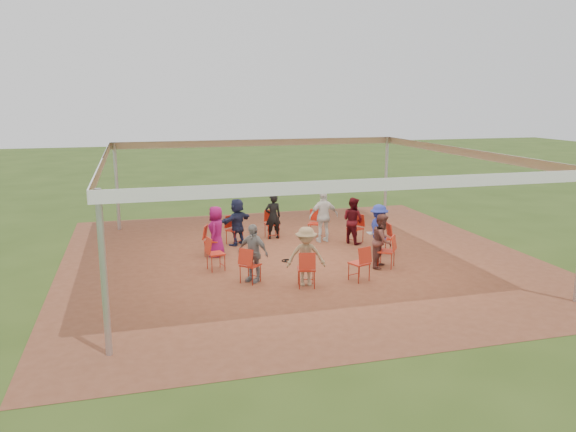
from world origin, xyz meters
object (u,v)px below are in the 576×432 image
object	(u,v)px
chair_10	(386,251)
person_seated_0	(379,229)
chair_5	(212,241)
cable_coil	(287,261)
chair_8	(306,269)
person_seated_5	(253,253)
chair_2	(315,224)
person_seated_3	(237,222)
person_seated_7	(382,241)
chair_3	(272,224)
standing_person	(324,216)
chair_0	(382,238)
chair_6	(216,254)
chair_7	(250,265)
chair_9	(359,263)
person_seated_2	(273,216)
person_seated_1	(353,220)
chair_1	(355,229)
person_seated_6	(306,256)
person_seated_4	(216,231)
laptop	(373,231)
chair_4	(234,230)

from	to	relation	value
chair_10	person_seated_0	distance (m)	1.41
chair_5	cable_coil	xyz separation A→B (m)	(1.93, -1.12, -0.43)
chair_8	person_seated_5	bearing A→B (deg)	158.85
person_seated_5	chair_2	bearing A→B (deg)	98.38
person_seated_3	person_seated_7	bearing A→B (deg)	98.18
chair_3	standing_person	xyz separation A→B (m)	(1.44, -0.95, 0.37)
chair_0	person_seated_5	world-z (taller)	person_seated_5
chair_0	cable_coil	bearing A→B (deg)	95.47
chair_6	person_seated_0	distance (m)	4.84
chair_7	person_seated_5	distance (m)	0.31
chair_9	cable_coil	distance (m)	2.49
chair_5	person_seated_2	xyz separation A→B (m)	(2.17, 1.50, 0.28)
chair_10	chair_7	bearing A→B (deg)	130.91
person_seated_1	person_seated_3	world-z (taller)	same
chair_1	person_seated_6	world-z (taller)	person_seated_6
chair_5	chair_6	bearing A→B (deg)	16.36
chair_1	chair_9	xyz separation A→B (m)	(-1.33, -3.54, 0.00)
chair_10	person_seated_5	distance (m)	3.70
person_seated_3	person_seated_4	xyz separation A→B (m)	(-0.80, -1.07, 0.00)
chair_2	laptop	size ratio (longest dim) A/B	2.64
person_seated_2	person_seated_7	world-z (taller)	same
chair_9	standing_person	distance (m)	3.93
standing_person	chair_9	bearing A→B (deg)	82.37
person_seated_7	laptop	xyz separation A→B (m)	(0.31, 1.27, -0.05)
chair_10	cable_coil	distance (m)	2.75
chair_7	person_seated_7	world-z (taller)	person_seated_7
person_seated_1	person_seated_3	distance (m)	3.60
person_seated_5	chair_6	bearing A→B (deg)	168.43
chair_9	chair_2	bearing A→B (deg)	65.45
chair_4	laptop	xyz separation A→B (m)	(3.71, -2.16, 0.23)
person_seated_3	person_seated_4	size ratio (longest dim) A/B	1.00
chair_9	person_seated_2	xyz separation A→B (m)	(-1.04, 4.72, 0.28)
chair_6	standing_person	xyz separation A→B (m)	(3.71, 2.07, 0.37)
person_seated_7	person_seated_2	bearing A→B (deg)	65.45
person_seated_5	chair_4	bearing A→B (deg)	132.13
person_seated_1	person_seated_4	xyz separation A→B (m)	(-4.32, -0.30, 0.00)
person_seated_5	person_seated_6	xyz separation A→B (m)	(1.18, -0.64, 0.00)
chair_4	laptop	bearing A→B (deg)	112.98
laptop	person_seated_3	bearing A→B (deg)	64.54
person_seated_2	person_seated_5	bearing A→B (deg)	65.45
person_seated_3	person_seated_7	size ratio (longest dim) A/B	1.00
person_seated_7	standing_person	distance (m)	3.04
chair_2	person_seated_6	size ratio (longest dim) A/B	0.62
chair_3	person_seated_2	size ratio (longest dim) A/B	0.62
chair_0	chair_6	bearing A→B (deg)	98.18
chair_2	chair_7	size ratio (longest dim) A/B	1.00
person_seated_5	person_seated_7	distance (m)	3.60
chair_7	chair_10	size ratio (longest dim) A/B	1.00
person_seated_1	person_seated_5	bearing A→B (deg)	98.18
chair_9	person_seated_6	world-z (taller)	person_seated_6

